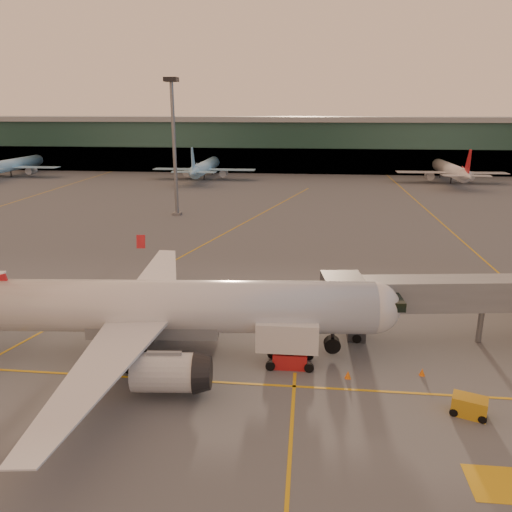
# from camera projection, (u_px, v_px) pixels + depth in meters

# --- Properties ---
(ground) EXTENTS (600.00, 600.00, 0.00)m
(ground) POSITION_uv_depth(u_px,v_px,m) (217.00, 422.00, 33.24)
(ground) COLOR #4C4F54
(ground) RESTS_ON ground
(taxi_markings) EXTENTS (100.12, 173.00, 0.01)m
(taxi_markings) POSITION_uv_depth(u_px,v_px,m) (222.00, 245.00, 76.40)
(taxi_markings) COLOR gold
(taxi_markings) RESTS_ON ground
(terminal) EXTENTS (400.00, 20.00, 17.60)m
(terminal) POSITION_uv_depth(u_px,v_px,m) (293.00, 144.00, 165.95)
(terminal) COLOR #19382D
(terminal) RESTS_ON ground
(mast_west_near) EXTENTS (2.40, 2.40, 25.60)m
(mast_west_near) POSITION_uv_depth(u_px,v_px,m) (174.00, 137.00, 93.98)
(mast_west_near) COLOR slate
(mast_west_near) RESTS_ON ground
(distant_aircraft_row) EXTENTS (225.00, 34.00, 13.00)m
(distant_aircraft_row) POSITION_uv_depth(u_px,v_px,m) (113.00, 178.00, 151.21)
(distant_aircraft_row) COLOR #8FCAF0
(distant_aircraft_row) RESTS_ON ground
(main_airplane) EXTENTS (42.02, 37.92, 12.68)m
(main_airplane) POSITION_uv_depth(u_px,v_px,m) (152.00, 309.00, 41.41)
(main_airplane) COLOR silver
(main_airplane) RESTS_ON ground
(jet_bridge) EXTENTS (29.31, 6.94, 6.15)m
(jet_bridge) POSITION_uv_depth(u_px,v_px,m) (501.00, 296.00, 43.61)
(jet_bridge) COLOR slate
(jet_bridge) RESTS_ON ground
(catering_truck) EXTENTS (4.97, 2.28, 3.85)m
(catering_truck) POSITION_uv_depth(u_px,v_px,m) (288.00, 340.00, 40.07)
(catering_truck) COLOR #AC181A
(catering_truck) RESTS_ON ground
(gpu_cart) EXTENTS (2.64, 2.09, 1.35)m
(gpu_cart) POSITION_uv_depth(u_px,v_px,m) (469.00, 407.00, 33.82)
(gpu_cart) COLOR #BC8A17
(gpu_cart) RESTS_ON ground
(cone_nose) EXTENTS (0.45, 0.45, 0.57)m
(cone_nose) POSITION_uv_depth(u_px,v_px,m) (422.00, 372.00, 38.99)
(cone_nose) COLOR orange
(cone_nose) RESTS_ON ground
(cone_wing_left) EXTENTS (0.41, 0.41, 0.53)m
(cone_wing_left) POSITION_uv_depth(u_px,v_px,m) (200.00, 282.00, 59.37)
(cone_wing_left) COLOR orange
(cone_wing_left) RESTS_ON ground
(cone_fwd) EXTENTS (0.49, 0.49, 0.62)m
(cone_fwd) POSITION_uv_depth(u_px,v_px,m) (348.00, 375.00, 38.58)
(cone_fwd) COLOR orange
(cone_fwd) RESTS_ON ground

